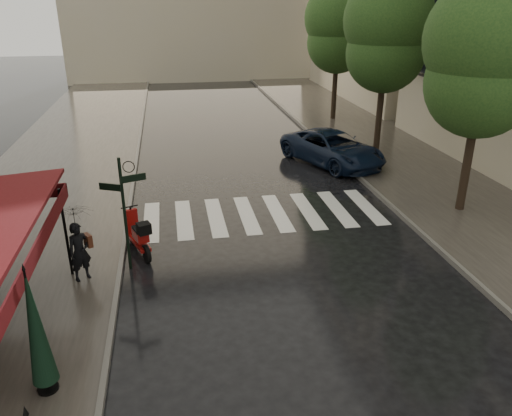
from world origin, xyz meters
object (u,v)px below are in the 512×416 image
object	(u,v)px
scooter	(139,235)
parasol_front	(35,327)
parked_car	(332,148)
pedestrian_with_umbrella	(75,222)

from	to	relation	value
scooter	parasol_front	size ratio (longest dim) A/B	0.69
scooter	parasol_front	bearing A→B (deg)	-125.31
scooter	parked_car	world-z (taller)	parked_car
parked_car	parasol_front	world-z (taller)	parasol_front
pedestrian_with_umbrella	scooter	distance (m)	2.24
pedestrian_with_umbrella	parasol_front	bearing A→B (deg)	-124.07
scooter	parked_car	bearing A→B (deg)	21.49
parked_car	pedestrian_with_umbrella	bearing A→B (deg)	-161.25
parasol_front	pedestrian_with_umbrella	bearing A→B (deg)	88.63
scooter	parked_car	distance (m)	10.66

